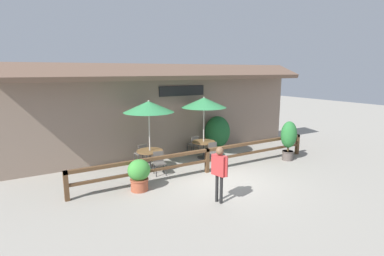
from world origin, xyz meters
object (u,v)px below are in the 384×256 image
Objects in this scene: chair_middle_streetside at (214,151)px; pedestrian at (219,167)px; dining_table_near at (150,154)px; potted_plant_small_flowering at (289,138)px; patio_umbrella_near at (149,107)px; chair_near_wallside at (141,153)px; patio_umbrella_middle at (204,103)px; dining_table_middle at (204,145)px; chair_near_streetside at (159,162)px; chair_middle_wallside at (194,144)px; potted_plant_broad_leaf at (139,174)px; potted_plant_tall_tropical at (217,132)px.

chair_middle_streetside is 4.05m from pedestrian.
chair_middle_streetside is 0.50× the size of pedestrian.
potted_plant_small_flowering reaches higher than dining_table_near.
patio_umbrella_near reaches higher than potted_plant_small_flowering.
patio_umbrella_middle reaches higher than chair_near_wallside.
chair_near_wallside is at bearing 167.99° from patio_umbrella_middle.
potted_plant_small_flowering is 5.56m from pedestrian.
dining_table_near is 0.61× the size of pedestrian.
chair_near_wallside is at bearing 167.99° from dining_table_middle.
patio_umbrella_near reaches higher than chair_near_wallside.
chair_near_streetside is at bearing 167.96° from potted_plant_small_flowering.
patio_umbrella_middle is at bearing 88.12° from chair_middle_wallside.
potted_plant_broad_leaf is (-1.18, -1.91, -1.96)m from patio_umbrella_near.
potted_plant_tall_tropical is (1.29, 0.76, 0.31)m from dining_table_middle.
potted_plant_broad_leaf is at bearing -151.56° from dining_table_middle.
dining_table_near is at bearing 171.81° from chair_middle_streetside.
potted_plant_broad_leaf is (-3.88, -1.28, 0.08)m from chair_middle_streetside.
chair_middle_wallside is at bearing 178.08° from chair_near_wallside.
dining_table_middle is 4.74m from pedestrian.
pedestrian is (0.62, -4.79, 0.62)m from chair_near_wallside.
chair_near_streetside is at bearing -159.69° from dining_table_middle.
patio_umbrella_near is 3.50m from chair_middle_wallside.
pedestrian is (-5.19, -2.01, 0.09)m from potted_plant_small_flowering.
chair_near_streetside is at bearing -171.72° from chair_middle_streetside.
chair_middle_wallside is at bearing 92.88° from patio_umbrella_middle.
potted_plant_tall_tropical is at bearing 33.50° from chair_near_streetside.
dining_table_near is 1.21× the size of chair_middle_streetside.
patio_umbrella_near is 6.26m from potted_plant_small_flowering.
patio_umbrella_near is at bearing -175.87° from dining_table_middle.
chair_middle_wallside is at bearing 20.93° from dining_table_near.
potted_plant_tall_tropical is at bearing 120.67° from potted_plant_small_flowering.
chair_near_streetside is 1.00× the size of chair_near_wallside.
chair_near_wallside and chair_middle_wallside have the same top height.
potted_plant_broad_leaf is at bearing 32.53° from chair_middle_wallside.
chair_near_wallside is at bearing 104.25° from chair_near_streetside.
chair_middle_wallside reaches higher than dining_table_middle.
chair_near_streetside is 0.50× the size of potted_plant_small_flowering.
chair_near_wallside is 4.87m from pedestrian.
patio_umbrella_middle is 4.83m from potted_plant_broad_leaf.
chair_middle_streetside is at bearing 13.10° from chair_near_streetside.
chair_near_wallside is 2.91m from potted_plant_broad_leaf.
potted_plant_tall_tropical reaches higher than chair_middle_wallside.
chair_near_wallside is 2.74m from chair_middle_wallside.
dining_table_near is 6.09m from potted_plant_small_flowering.
chair_near_wallside is 0.82× the size of dining_table_middle.
patio_umbrella_near reaches higher than pedestrian.
chair_near_wallside is 3.11m from chair_middle_streetside.
chair_near_wallside is (-0.07, 0.78, -0.13)m from dining_table_near.
chair_middle_wallside is at bearing 135.65° from potted_plant_small_flowering.
chair_middle_streetside is 0.82× the size of potted_plant_broad_leaf.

